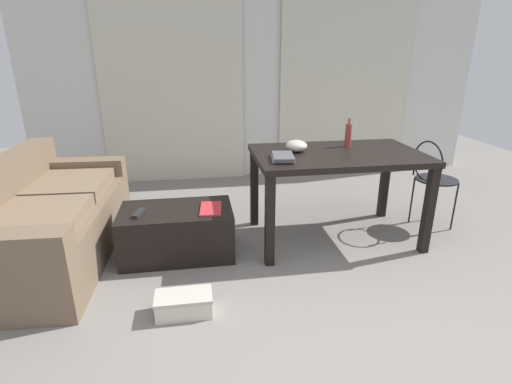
{
  "coord_description": "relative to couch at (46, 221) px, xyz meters",
  "views": [
    {
      "loc": [
        -0.87,
        -1.46,
        1.6
      ],
      "look_at": [
        -0.37,
        1.72,
        0.43
      ],
      "focal_mm": 27.54,
      "sensor_mm": 36.0,
      "label": 1
    }
  ],
  "objects": [
    {
      "name": "bottle_near",
      "position": [
        2.55,
        0.18,
        0.57
      ],
      "size": [
        0.06,
        0.06,
        0.25
      ],
      "color": "#99332D",
      "rests_on": "craft_table"
    },
    {
      "name": "couch",
      "position": [
        0.0,
        0.0,
        0.0
      ],
      "size": [
        0.92,
        1.88,
        0.81
      ],
      "color": "brown",
      "rests_on": "ground"
    },
    {
      "name": "magazine",
      "position": [
        1.3,
        -0.17,
        0.09
      ],
      "size": [
        0.19,
        0.31,
        0.01
      ],
      "primitive_type": "cube",
      "rotation": [
        0.0,
        0.0,
        -0.09
      ],
      "color": "red",
      "rests_on": "coffee_table"
    },
    {
      "name": "ground_plane",
      "position": [
        2.07,
        -0.21,
        -0.32
      ],
      "size": [
        8.73,
        8.73,
        0.0
      ],
      "primitive_type": "plane",
      "color": "gray"
    },
    {
      "name": "tv_remote_primary",
      "position": [
        0.75,
        -0.18,
        0.09
      ],
      "size": [
        0.09,
        0.18,
        0.02
      ],
      "primitive_type": "cube",
      "rotation": [
        0.0,
        0.0,
        -0.27
      ],
      "color": "#232326",
      "rests_on": "coffee_table"
    },
    {
      "name": "shoebox",
      "position": [
        1.08,
        -0.92,
        -0.25
      ],
      "size": [
        0.36,
        0.2,
        0.14
      ],
      "color": "beige",
      "rests_on": "ground"
    },
    {
      "name": "coffee_table",
      "position": [
        1.02,
        -0.12,
        -0.12
      ],
      "size": [
        0.9,
        0.53,
        0.4
      ],
      "color": "black",
      "rests_on": "ground"
    },
    {
      "name": "curtains",
      "position": [
        2.07,
        1.93,
        0.8
      ],
      "size": [
        3.93,
        0.03,
        2.24
      ],
      "color": "beige",
      "rests_on": "ground"
    },
    {
      "name": "wire_chair",
      "position": [
        3.34,
        0.05,
        0.22
      ],
      "size": [
        0.38,
        0.4,
        0.84
      ],
      "color": "black",
      "rests_on": "ground"
    },
    {
      "name": "book_stack",
      "position": [
        1.88,
        -0.17,
        0.49
      ],
      "size": [
        0.2,
        0.29,
        0.04
      ],
      "color": "silver",
      "rests_on": "craft_table"
    },
    {
      "name": "wall_back",
      "position": [
        2.07,
        2.01,
        0.91
      ],
      "size": [
        5.75,
        0.1,
        2.45
      ],
      "primitive_type": "cube",
      "color": "silver",
      "rests_on": "ground"
    },
    {
      "name": "craft_table",
      "position": [
        2.39,
        -0.01,
        0.37
      ],
      "size": [
        1.42,
        0.87,
        0.79
      ],
      "color": "black",
      "rests_on": "ground"
    },
    {
      "name": "bowl",
      "position": [
        2.05,
        0.07,
        0.52
      ],
      "size": [
        0.18,
        0.18,
        0.1
      ],
      "primitive_type": "ellipsoid",
      "color": "beige",
      "rests_on": "craft_table"
    }
  ]
}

